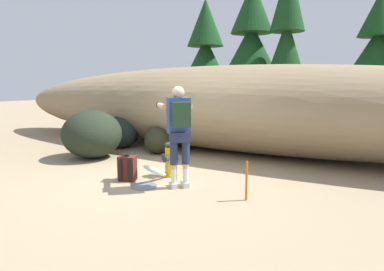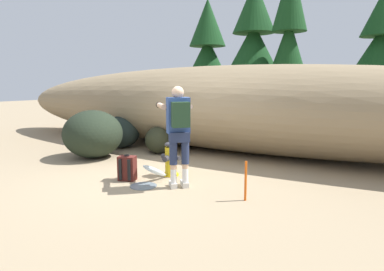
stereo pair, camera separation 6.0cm
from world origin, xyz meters
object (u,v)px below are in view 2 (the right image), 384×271
object	(u,v)px
utility_worker	(178,124)
boulder_mid	(158,140)
boulder_small	(121,132)
boulder_large	(93,134)
survey_stake	(246,181)
fire_hydrant	(171,159)
spare_backpack	(127,168)

from	to	relation	value
utility_worker	boulder_mid	world-z (taller)	utility_worker
utility_worker	boulder_small	bearing A→B (deg)	11.96
utility_worker	boulder_large	bearing A→B (deg)	28.71
boulder_mid	survey_stake	bearing A→B (deg)	-32.23
boulder_small	survey_stake	xyz separation A→B (m)	(4.51, -2.07, -0.12)
utility_worker	boulder_small	world-z (taller)	utility_worker
boulder_mid	boulder_large	bearing A→B (deg)	-129.42
boulder_large	boulder_small	size ratio (longest dim) A/B	1.41
fire_hydrant	boulder_large	bearing A→B (deg)	172.75
boulder_large	boulder_small	world-z (taller)	boulder_large
boulder_mid	boulder_small	size ratio (longest dim) A/B	0.82
spare_backpack	survey_stake	world-z (taller)	survey_stake
fire_hydrant	survey_stake	distance (m)	1.81
boulder_small	boulder_large	bearing A→B (deg)	-75.71
spare_backpack	boulder_small	size ratio (longest dim) A/B	0.47
boulder_mid	utility_worker	bearing A→B (deg)	-45.14
utility_worker	survey_stake	world-z (taller)	utility_worker
utility_worker	spare_backpack	distance (m)	1.32
spare_backpack	survey_stake	distance (m)	2.23
boulder_small	boulder_mid	bearing A→B (deg)	-1.95
spare_backpack	boulder_small	bearing A→B (deg)	26.43
spare_backpack	boulder_large	distance (m)	2.22
boulder_large	boulder_small	distance (m)	1.29
boulder_small	survey_stake	distance (m)	4.96
utility_worker	boulder_large	xyz separation A→B (m)	(-2.97, 0.80, -0.51)
boulder_large	fire_hydrant	bearing A→B (deg)	-7.25
boulder_large	boulder_mid	size ratio (longest dim) A/B	1.71
fire_hydrant	survey_stake	size ratio (longest dim) A/B	1.16
boulder_mid	survey_stake	world-z (taller)	boulder_mid
utility_worker	boulder_large	world-z (taller)	utility_worker
boulder_large	boulder_small	bearing A→B (deg)	104.29
boulder_large	spare_backpack	bearing A→B (deg)	-26.22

